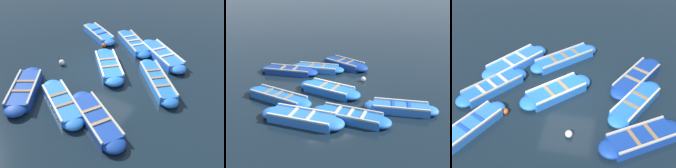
# 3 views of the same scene
# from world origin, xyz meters

# --- Properties ---
(ground_plane) EXTENTS (120.00, 120.00, 0.00)m
(ground_plane) POSITION_xyz_m (0.00, 0.00, 0.00)
(ground_plane) COLOR black
(boat_bow_out) EXTENTS (3.21, 3.31, 0.43)m
(boat_bow_out) POSITION_xyz_m (-2.57, -0.64, 0.18)
(boat_bow_out) COLOR blue
(boat_bow_out) RESTS_ON ground
(boat_centre) EXTENTS (3.13, 3.19, 0.45)m
(boat_centre) POSITION_xyz_m (0.06, -0.52, 0.19)
(boat_centre) COLOR blue
(boat_centre) RESTS_ON ground
(boat_alongside) EXTENTS (3.33, 2.83, 0.42)m
(boat_alongside) POSITION_xyz_m (0.24, -3.41, 0.18)
(boat_alongside) COLOR blue
(boat_alongside) RESTS_ON ground
(boat_tucked) EXTENTS (3.32, 2.23, 0.42)m
(boat_tucked) POSITION_xyz_m (2.68, -3.36, 0.18)
(boat_tucked) COLOR blue
(boat_tucked) RESTS_ON ground
(boat_near_quay) EXTENTS (2.70, 3.49, 0.46)m
(boat_near_quay) POSITION_xyz_m (2.12, 3.16, 0.20)
(boat_near_quay) COLOR navy
(boat_near_quay) RESTS_ON ground
(boat_end_of_row) EXTENTS (3.69, 2.60, 0.41)m
(boat_end_of_row) POSITION_xyz_m (-1.63, 2.96, 0.17)
(boat_end_of_row) COLOR navy
(boat_end_of_row) RESTS_ON ground
(boat_drifting) EXTENTS (3.61, 2.90, 0.45)m
(boat_drifting) POSITION_xyz_m (-1.78, -2.97, 0.19)
(boat_drifting) COLOR blue
(boat_drifting) RESTS_ON ground
(boat_outer_right) EXTENTS (3.49, 2.49, 0.40)m
(boat_outer_right) POSITION_xyz_m (0.15, 2.92, 0.17)
(boat_outer_right) COLOR blue
(boat_outer_right) RESTS_ON ground
(buoy_orange_near) EXTENTS (0.25, 0.25, 0.25)m
(buoy_orange_near) POSITION_xyz_m (1.59, -2.36, 0.13)
(buoy_orange_near) COLOR #E05119
(buoy_orange_near) RESTS_ON ground
(buoy_yellow_far) EXTENTS (0.29, 0.29, 0.29)m
(buoy_yellow_far) POSITION_xyz_m (2.35, 0.44, 0.15)
(buoy_yellow_far) COLOR silver
(buoy_yellow_far) RESTS_ON ground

